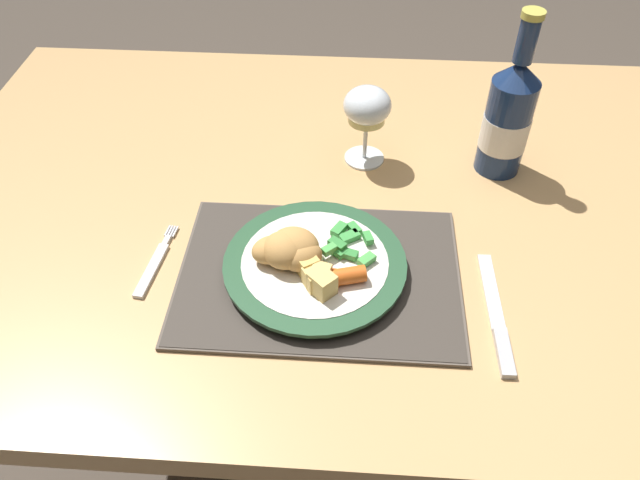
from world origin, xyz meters
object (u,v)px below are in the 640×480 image
at_px(fork, 154,265).
at_px(wine_glass, 367,110).
at_px(dining_table, 349,237).
at_px(dinner_plate, 314,265).
at_px(table_knife, 497,322).
at_px(bottle, 507,117).

distance_m(fork, wine_glass, 0.40).
bearing_deg(wine_glass, dining_table, -100.53).
relative_size(dinner_plate, table_knife, 1.22).
height_order(dinner_plate, bottle, bottle).
relative_size(dining_table, table_knife, 6.74).
distance_m(dining_table, table_knife, 0.32).
height_order(fork, bottle, bottle).
xyz_separation_m(dinner_plate, table_knife, (0.24, -0.07, -0.01)).
xyz_separation_m(dinner_plate, fork, (-0.22, -0.00, -0.01)).
xyz_separation_m(fork, wine_glass, (0.28, 0.26, 0.09)).
height_order(dinner_plate, fork, dinner_plate).
distance_m(fork, table_knife, 0.46).
bearing_deg(table_knife, bottle, 82.65).
bearing_deg(table_knife, fork, 171.34).
relative_size(dining_table, dinner_plate, 5.51).
height_order(dining_table, bottle, bottle).
relative_size(dining_table, wine_glass, 10.29).
xyz_separation_m(dining_table, table_knife, (0.19, -0.24, 0.09)).
relative_size(dining_table, bottle, 5.15).
bearing_deg(bottle, dinner_plate, -137.36).
bearing_deg(dinner_plate, dining_table, 74.96).
height_order(fork, wine_glass, wine_glass).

